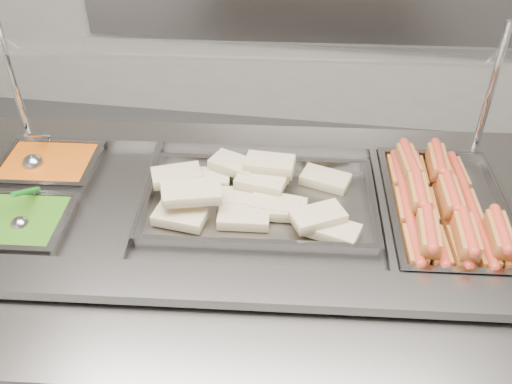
# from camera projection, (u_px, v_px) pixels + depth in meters

# --- Properties ---
(steam_counter) EXTENTS (2.11, 1.07, 0.98)m
(steam_counter) POSITION_uv_depth(u_px,v_px,m) (242.00, 297.00, 2.17)
(steam_counter) COLOR slate
(steam_counter) RESTS_ON ground
(tray_rail) EXTENTS (1.97, 0.57, 0.06)m
(tray_rail) POSITION_uv_depth(u_px,v_px,m) (222.00, 347.00, 1.47)
(tray_rail) COLOR gray
(tray_rail) RESTS_ON steam_counter
(sneeze_guard) EXTENTS (1.81, 0.47, 0.48)m
(sneeze_guard) POSITION_uv_depth(u_px,v_px,m) (244.00, 54.00, 1.81)
(sneeze_guard) COLOR silver
(sneeze_guard) RESTS_ON steam_counter
(pan_hotdogs) EXTENTS (0.42, 0.63, 0.11)m
(pan_hotdogs) POSITION_uv_depth(u_px,v_px,m) (445.00, 216.00, 1.87)
(pan_hotdogs) COLOR gray
(pan_hotdogs) RESTS_ON steam_counter
(pan_wraps) EXTENTS (0.77, 0.50, 0.08)m
(pan_wraps) POSITION_uv_depth(u_px,v_px,m) (259.00, 205.00, 1.89)
(pan_wraps) COLOR gray
(pan_wraps) RESTS_ON steam_counter
(pan_beans) EXTENTS (0.35, 0.29, 0.11)m
(pan_beans) POSITION_uv_depth(u_px,v_px,m) (50.00, 172.00, 2.05)
(pan_beans) COLOR gray
(pan_beans) RESTS_ON steam_counter
(pan_peas) EXTENTS (0.35, 0.29, 0.11)m
(pan_peas) POSITION_uv_depth(u_px,v_px,m) (16.00, 230.00, 1.81)
(pan_peas) COLOR gray
(pan_peas) RESTS_ON steam_counter
(hotdogs_in_buns) EXTENTS (0.37, 0.58, 0.13)m
(hotdogs_in_buns) POSITION_uv_depth(u_px,v_px,m) (442.00, 207.00, 1.82)
(hotdogs_in_buns) COLOR brown
(hotdogs_in_buns) RESTS_ON pan_hotdogs
(tortilla_wraps) EXTENTS (0.72, 0.40, 0.11)m
(tortilla_wraps) POSITION_uv_depth(u_px,v_px,m) (247.00, 191.00, 1.87)
(tortilla_wraps) COLOR tan
(tortilla_wraps) RESTS_ON pan_wraps
(ladle) EXTENTS (0.08, 0.21, 0.16)m
(ladle) POSITION_uv_depth(u_px,v_px,m) (34.00, 163.00, 2.01)
(ladle) COLOR #AAA9AE
(ladle) RESTS_ON pan_beans
(serving_spoon) EXTENTS (0.06, 0.20, 0.15)m
(serving_spoon) POSITION_uv_depth(u_px,v_px,m) (22.00, 219.00, 1.77)
(serving_spoon) COLOR #AAA9AE
(serving_spoon) RESTS_ON pan_peas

